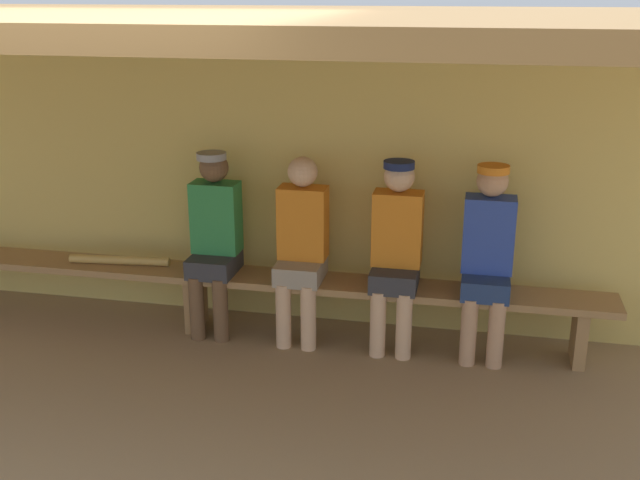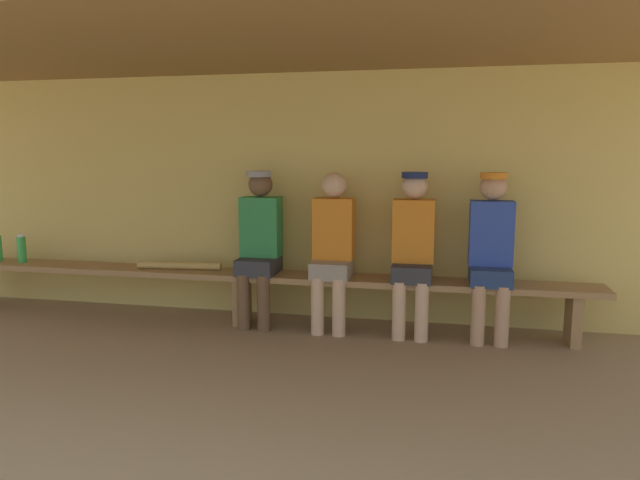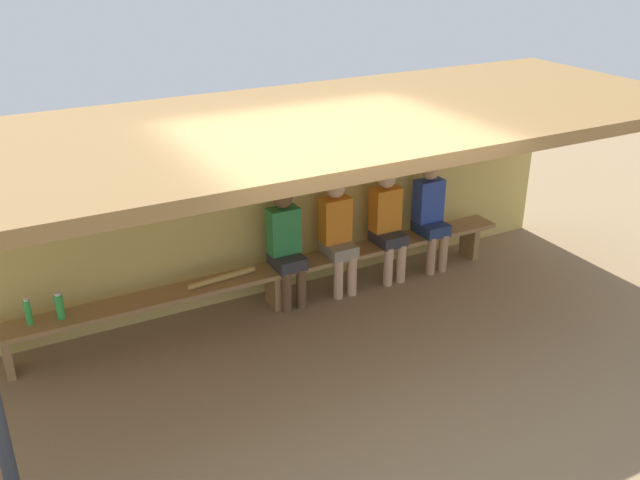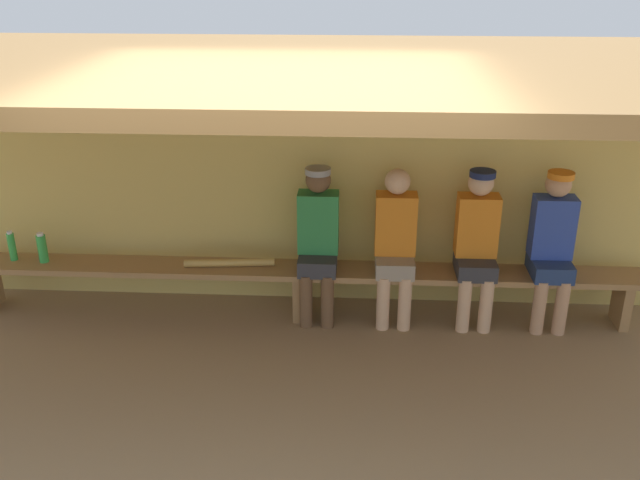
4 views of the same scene
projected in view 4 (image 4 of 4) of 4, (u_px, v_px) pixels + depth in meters
The scene contains 11 objects.
ground_plane at pixel (280, 427), 4.79m from camera, with size 24.00×24.00×0.00m, color #937754.
back_wall at pixel (302, 180), 6.19m from camera, with size 8.00×0.20×2.20m, color #D8BC60.
dugout_roof at pixel (284, 71), 4.55m from camera, with size 8.00×2.80×0.12m, color olive.
bench at pixel (298, 276), 6.06m from camera, with size 6.00×0.36×0.46m.
player_in_white at pixel (552, 242), 5.82m from camera, with size 0.34×0.42×1.34m.
player_rightmost at pixel (395, 241), 5.89m from camera, with size 0.34×0.42×1.34m.
player_in_blue at pixel (318, 237), 5.91m from camera, with size 0.34×0.42×1.34m.
player_shirtless_tan at pixel (477, 241), 5.85m from camera, with size 0.34×0.42×1.34m.
water_bottle_clear at pixel (42, 248), 6.10m from camera, with size 0.08×0.08×0.27m.
water_bottle_orange at pixel (12, 246), 6.13m from camera, with size 0.06×0.06×0.27m.
baseball_bat at pixel (229, 263), 6.05m from camera, with size 0.07×0.07×0.77m, color tan.
Camera 4 is at (0.49, -3.89, 3.04)m, focal length 39.71 mm.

